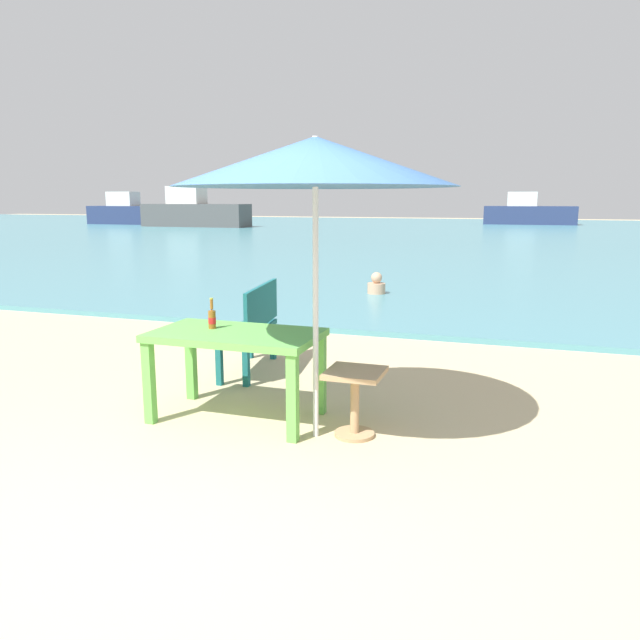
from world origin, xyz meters
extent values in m
plane|color=#C6B287|center=(0.00, 0.00, 0.00)|extent=(120.00, 120.00, 0.00)
cube|color=teal|center=(0.00, 30.00, 0.04)|extent=(120.00, 50.00, 0.08)
cube|color=#60B24C|center=(-0.50, 1.53, 0.73)|extent=(1.40, 0.80, 0.06)
cube|color=#60B24C|center=(-1.14, 1.19, 0.35)|extent=(0.08, 0.08, 0.70)
cube|color=#60B24C|center=(0.14, 1.19, 0.35)|extent=(0.08, 0.08, 0.70)
cube|color=#60B24C|center=(-1.14, 1.87, 0.35)|extent=(0.08, 0.08, 0.70)
cube|color=#60B24C|center=(0.14, 1.87, 0.35)|extent=(0.08, 0.08, 0.70)
cylinder|color=brown|center=(-0.75, 1.58, 0.84)|extent=(0.06, 0.06, 0.16)
cone|color=brown|center=(-0.75, 1.58, 0.92)|extent=(0.06, 0.06, 0.03)
cylinder|color=brown|center=(-0.75, 1.58, 0.97)|extent=(0.03, 0.03, 0.09)
cylinder|color=red|center=(-0.75, 1.58, 0.83)|extent=(0.07, 0.07, 0.05)
cylinder|color=gold|center=(-0.75, 1.58, 1.02)|extent=(0.03, 0.03, 0.01)
cylinder|color=silver|center=(0.27, 1.35, 1.15)|extent=(0.04, 0.04, 2.30)
cone|color=#33598C|center=(0.27, 1.35, 2.12)|extent=(2.10, 2.10, 0.36)
cube|color=tan|center=(0.56, 1.45, 0.52)|extent=(0.44, 0.44, 0.04)
cylinder|color=tan|center=(0.56, 1.45, 0.25)|extent=(0.07, 0.07, 0.50)
cylinder|color=tan|center=(0.56, 1.45, 0.01)|extent=(0.32, 0.32, 0.03)
cube|color=#196066|center=(-1.04, 2.90, 0.45)|extent=(0.54, 1.24, 0.05)
cube|color=#196066|center=(-0.89, 2.92, 0.73)|extent=(0.22, 1.19, 0.44)
cube|color=#196066|center=(-1.27, 3.42, 0.21)|extent=(0.06, 0.06, 0.42)
cube|color=#196066|center=(-1.10, 2.33, 0.21)|extent=(0.06, 0.06, 0.42)
cube|color=#196066|center=(-0.99, 3.46, 0.21)|extent=(0.06, 0.06, 0.42)
cube|color=#196066|center=(-0.82, 2.37, 0.21)|extent=(0.06, 0.06, 0.42)
cylinder|color=tan|center=(-0.91, 8.32, 0.18)|extent=(0.34, 0.34, 0.20)
sphere|color=tan|center=(-0.91, 8.32, 0.39)|extent=(0.21, 0.21, 0.21)
cube|color=navy|center=(-25.29, 34.93, 0.72)|extent=(6.29, 1.71, 1.29)
cube|color=silver|center=(-25.86, 34.93, 1.87)|extent=(2.00, 1.29, 1.00)
cube|color=#4C4C4C|center=(-18.88, 32.95, 0.81)|extent=(7.14, 1.95, 1.46)
cube|color=silver|center=(-19.52, 32.95, 2.11)|extent=(2.27, 1.46, 1.14)
cube|color=navy|center=(1.83, 43.57, 0.72)|extent=(6.26, 1.71, 1.28)
cube|color=silver|center=(1.26, 43.57, 1.86)|extent=(1.99, 1.28, 1.00)
camera|label=1|loc=(1.77, -3.02, 1.85)|focal=34.48mm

